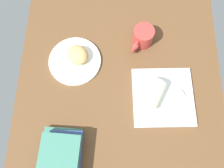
{
  "coord_description": "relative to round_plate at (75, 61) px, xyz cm",
  "views": [
    {
      "loc": [
        27.39,
        -2.49,
        103.91
      ],
      "look_at": [
        -5.82,
        -3.3,
        7.0
      ],
      "focal_mm": 38.47,
      "sensor_mm": 36.0,
      "label": 1
    }
  ],
  "objects": [
    {
      "name": "dining_table",
      "position": [
        17.15,
        20.39,
        -2.7
      ],
      "size": [
        110.0,
        90.0,
        4.0
      ],
      "primitive_type": "cube",
      "color": "brown",
      "rests_on": "ground"
    },
    {
      "name": "round_plate",
      "position": [
        0.0,
        0.0,
        0.0
      ],
      "size": [
        23.47,
        23.47,
        1.4
      ],
      "primitive_type": "cylinder",
      "color": "white",
      "rests_on": "dining_table"
    },
    {
      "name": "scone_pastry",
      "position": [
        -1.41,
        1.66,
        3.56
      ],
      "size": [
        13.24,
        13.16,
        5.71
      ],
      "primitive_type": "ellipsoid",
      "rotation": [
        0.0,
        0.0,
        3.87
      ],
      "color": "tan",
      "rests_on": "round_plate"
    },
    {
      "name": "square_plate",
      "position": [
        15.93,
        39.09,
        0.1
      ],
      "size": [
        26.88,
        26.88,
        1.6
      ],
      "primitive_type": "cube",
      "rotation": [
        0.0,
        0.0,
        0.04
      ],
      "color": "white",
      "rests_on": "dining_table"
    },
    {
      "name": "sauce_cup",
      "position": [
        15.92,
        44.9,
        2.03
      ],
      "size": [
        5.26,
        5.26,
        2.08
      ],
      "color": "silver",
      "rests_on": "square_plate"
    },
    {
      "name": "breakfast_wrap",
      "position": [
        15.94,
        34.44,
        4.48
      ],
      "size": [
        13.2,
        11.28,
        7.15
      ],
      "primitive_type": "cylinder",
      "rotation": [
        1.57,
        0.0,
        4.27
      ],
      "color": "beige",
      "rests_on": "square_plate"
    },
    {
      "name": "book_stack",
      "position": [
        40.88,
        -1.69,
        3.41
      ],
      "size": [
        20.68,
        16.46,
        8.56
      ],
      "color": "#387260",
      "rests_on": "dining_table"
    },
    {
      "name": "coffee_mug",
      "position": [
        -11.09,
        30.4,
        3.82
      ],
      "size": [
        12.99,
        10.18,
        8.82
      ],
      "color": "#B23833",
      "rests_on": "dining_table"
    }
  ]
}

